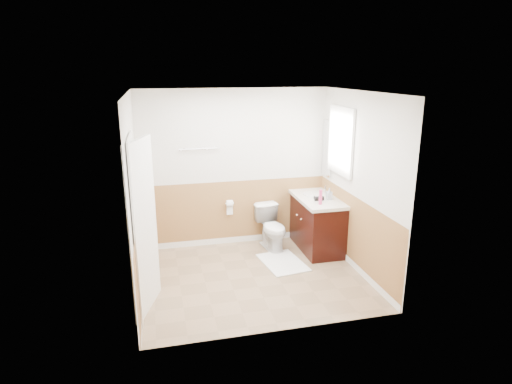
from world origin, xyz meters
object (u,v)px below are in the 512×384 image
object	(u,v)px
toilet	(272,228)
soap_dispenser	(329,194)
lotion_bottle	(321,197)
vanity_cabinet	(317,224)
bath_mat	(283,263)

from	to	relation	value
toilet	soap_dispenser	world-z (taller)	soap_dispenser
soap_dispenser	lotion_bottle	bearing A→B (deg)	-137.95
toilet	vanity_cabinet	xyz separation A→B (m)	(0.69, -0.17, 0.06)
toilet	lotion_bottle	xyz separation A→B (m)	(0.59, -0.51, 0.62)
soap_dispenser	toilet	bearing A→B (deg)	158.92
bath_mat	soap_dispenser	distance (m)	1.26
bath_mat	lotion_bottle	size ratio (longest dim) A/B	3.64
toilet	vanity_cabinet	world-z (taller)	vanity_cabinet
toilet	lotion_bottle	bearing A→B (deg)	-48.87
toilet	vanity_cabinet	bearing A→B (deg)	-21.48
vanity_cabinet	lotion_bottle	distance (m)	0.66
bath_mat	lotion_bottle	world-z (taller)	lotion_bottle
bath_mat	soap_dispenser	xyz separation A→B (m)	(0.81, 0.28, 0.93)
lotion_bottle	soap_dispenser	bearing A→B (deg)	42.05
lotion_bottle	soap_dispenser	size ratio (longest dim) A/B	1.23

